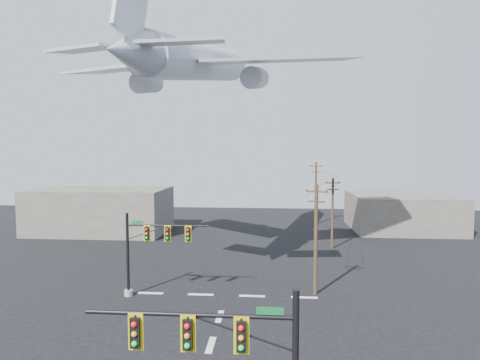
# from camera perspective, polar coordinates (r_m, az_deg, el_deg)

# --- Properties ---
(lane_markings) EXTENTS (14.00, 21.20, 0.01)m
(lane_markings) POSITION_cam_1_polar(r_m,az_deg,el_deg) (26.20, -3.71, -21.06)
(lane_markings) COLOR silver
(lane_markings) RESTS_ON ground
(signal_mast_far) EXTENTS (6.65, 0.71, 6.45)m
(signal_mast_far) POSITION_cam_1_polar(r_m,az_deg,el_deg) (31.76, -12.96, -9.62)
(signal_mast_far) COLOR gray
(signal_mast_far) RESTS_ON ground
(utility_pole_a) EXTENTS (1.63, 0.80, 8.63)m
(utility_pole_a) POSITION_cam_1_polar(r_m,az_deg,el_deg) (31.77, 10.74, -8.01)
(utility_pole_a) COLOR #4D3121
(utility_pole_a) RESTS_ON ground
(utility_pole_b) EXTENTS (1.64, 0.27, 8.10)m
(utility_pole_b) POSITION_cam_1_polar(r_m,az_deg,el_deg) (46.98, 13.02, -4.44)
(utility_pole_b) COLOR #4D3121
(utility_pole_b) RESTS_ON ground
(utility_pole_c) EXTENTS (1.94, 0.45, 9.52)m
(utility_pole_c) POSITION_cam_1_polar(r_m,az_deg,el_deg) (62.00, 10.72, -1.66)
(utility_pole_c) COLOR #4D3121
(utility_pole_c) RESTS_ON ground
(power_lines) EXTENTS (5.05, 30.45, 0.43)m
(power_lines) POSITION_cam_1_polar(r_m,az_deg,el_deg) (46.50, 11.94, 0.10)
(power_lines) COLOR black
(airliner) EXTENTS (30.85, 32.84, 8.70)m
(airliner) POSITION_cam_1_polar(r_m,az_deg,el_deg) (40.95, -5.78, 16.28)
(airliner) COLOR #ADB1BA
(building_left) EXTENTS (18.00, 10.00, 6.00)m
(building_left) POSITION_cam_1_polar(r_m,az_deg,el_deg) (58.63, -19.18, -4.10)
(building_left) COLOR slate
(building_left) RESTS_ON ground
(building_right) EXTENTS (14.00, 12.00, 5.00)m
(building_right) POSITION_cam_1_polar(r_m,az_deg,el_deg) (61.64, 22.02, -4.25)
(building_right) COLOR slate
(building_right) RESTS_ON ground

